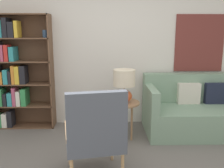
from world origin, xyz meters
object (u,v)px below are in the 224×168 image
Objects in this scene: armchair at (95,131)px; table_lamp at (124,83)px; couch at (204,111)px; side_table at (123,106)px; bookshelf at (15,72)px.

table_lamp is at bearing 70.51° from armchair.
table_lamp reaches higher than couch.
armchair reaches higher than side_table.
couch reaches higher than side_table.
bookshelf is 1.81× the size of armchair.
side_table is at bearing 71.68° from armchair.
armchair is (1.37, -1.62, -0.37)m from bookshelf.
table_lamp is at bearing -168.20° from couch.
couch is (1.69, 1.35, -0.24)m from armchair.
couch is at bearing -5.10° from bookshelf.
armchair is at bearing -108.32° from side_table.
armchair reaches higher than couch.
side_table is (-1.33, -0.26, 0.17)m from couch.
table_lamp reaches higher than side_table.
side_table is at bearing -168.99° from couch.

